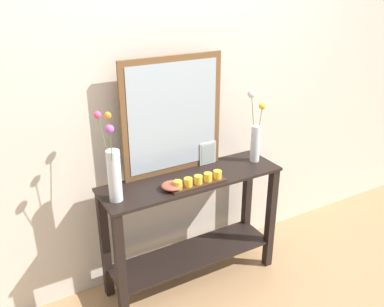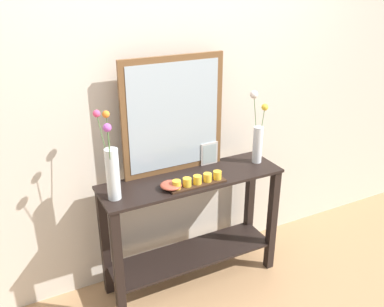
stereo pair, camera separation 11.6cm
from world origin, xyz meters
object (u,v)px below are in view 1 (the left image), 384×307
Objects in this scene: tall_vase_left at (113,170)px; decorative_bowl at (172,186)px; mirror_leaning at (173,116)px; console_table at (192,220)px; candle_tray at (198,181)px; picture_frame_small at (208,153)px; vase_right at (255,135)px.

decorative_bowl is at bearing -8.18° from tall_vase_left.
console_table is at bearing -69.75° from mirror_leaning.
candle_tray is 0.34m from picture_frame_small.
candle_tray is at bearing -81.76° from mirror_leaning.
mirror_leaning is 1.42× the size of tall_vase_left.
console_table is 9.10× the size of decorative_bowl.
vase_right is 0.59m from candle_tray.
vase_right is 0.75m from decorative_bowl.
mirror_leaning is 0.46m from candle_tray.
picture_frame_small is at bearing 28.93° from decorative_bowl.
candle_tray reaches higher than console_table.
mirror_leaning is at bearing 110.25° from console_table.
console_table is 2.43× the size of vase_right.
decorative_bowl is at bearing -171.85° from vase_right.
mirror_leaning is 0.64m from vase_right.
picture_frame_small is at bearing 160.41° from vase_right.
picture_frame_small reaches higher than candle_tray.
mirror_leaning is (-0.06, 0.15, 0.73)m from console_table.
vase_right is at bearing 8.15° from decorative_bowl.
vase_right is 1.32× the size of candle_tray.
tall_vase_left is at bearing -159.22° from mirror_leaning.
vase_right reaches higher than candle_tray.
picture_frame_small is at bearing 33.51° from console_table.
console_table is at bearing 80.73° from candle_tray.
vase_right is 3.17× the size of picture_frame_small.
console_table is 2.26× the size of tall_vase_left.
tall_vase_left is 0.78m from picture_frame_small.
picture_frame_small is at bearing -3.71° from mirror_leaning.
candle_tray is (-0.55, -0.13, -0.17)m from vase_right.
console_table is at bearing -177.76° from vase_right.
picture_frame_small reaches higher than console_table.
picture_frame_small is (-0.33, 0.12, -0.11)m from vase_right.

